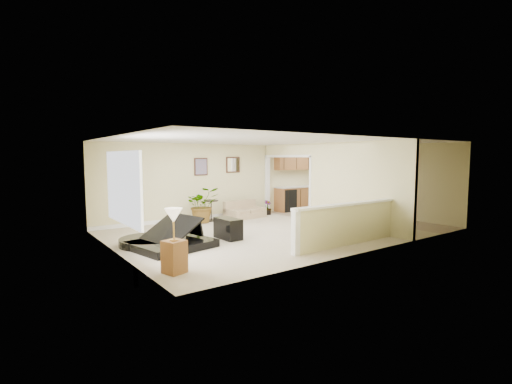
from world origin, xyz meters
TOP-DOWN VIEW (x-y plane):
  - floor at (0.00, 0.00)m, footprint 9.00×9.00m
  - back_wall at (0.00, 3.00)m, footprint 9.00×0.04m
  - front_wall at (0.00, -3.00)m, footprint 9.00×0.04m
  - left_wall at (-4.50, 0.00)m, footprint 0.04×6.00m
  - right_wall at (4.50, 0.00)m, footprint 0.04×6.00m
  - ceiling at (0.00, 0.00)m, footprint 9.00×6.00m
  - kitchen_vinyl at (3.15, 0.00)m, footprint 2.70×6.00m
  - interior_partition at (1.80, 0.25)m, footprint 0.18×5.99m
  - pony_half_wall at (0.08, -2.30)m, footprint 3.42×0.22m
  - left_window at (-4.49, -0.50)m, footprint 0.05×2.15m
  - wall_art_left at (-0.95, 2.97)m, footprint 0.48×0.04m
  - wall_mirror at (0.30, 2.97)m, footprint 0.55×0.04m
  - kitchen_cabinets at (3.19, 2.73)m, footprint 2.36×0.65m
  - piano at (-3.39, -0.01)m, footprint 2.17×2.19m
  - piano_bench at (-1.80, -0.10)m, footprint 0.42×0.79m
  - loveseat at (0.38, 2.40)m, footprint 1.40×0.87m
  - accent_table at (-0.85, 2.48)m, footprint 0.47×0.47m
  - palm_plant at (-1.22, 2.38)m, footprint 1.19×1.09m
  - small_plant at (1.45, 2.49)m, footprint 0.30×0.30m
  - lamp_stand at (-4.05, -1.93)m, footprint 0.43×0.43m

SIDE VIEW (x-z plane):
  - floor at x=0.00m, z-range 0.00..0.00m
  - kitchen_vinyl at x=3.15m, z-range 0.00..0.01m
  - small_plant at x=1.45m, z-range -0.04..0.48m
  - piano_bench at x=-1.80m, z-range 0.00..0.52m
  - loveseat at x=0.38m, z-range -0.09..0.67m
  - accent_table at x=-0.85m, z-range 0.09..0.77m
  - lamp_stand at x=-4.05m, z-range -0.09..1.07m
  - pony_half_wall at x=0.08m, z-range 0.02..1.02m
  - palm_plant at x=-1.22m, z-range -0.01..1.12m
  - piano at x=-3.39m, z-range -0.13..1.44m
  - kitchen_cabinets at x=3.19m, z-range -0.29..2.03m
  - interior_partition at x=1.80m, z-range -0.03..2.47m
  - back_wall at x=0.00m, z-range 0.00..2.50m
  - front_wall at x=0.00m, z-range 0.00..2.50m
  - left_wall at x=-4.50m, z-range 0.00..2.50m
  - right_wall at x=4.50m, z-range 0.00..2.50m
  - left_window at x=-4.49m, z-range 0.73..2.17m
  - wall_art_left at x=-0.95m, z-range 1.46..2.04m
  - wall_mirror at x=0.30m, z-range 1.52..2.08m
  - ceiling at x=0.00m, z-range 2.48..2.52m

